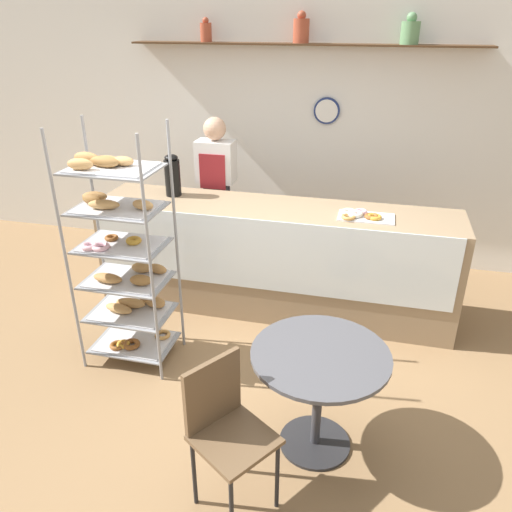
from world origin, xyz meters
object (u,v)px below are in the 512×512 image
Objects in this scene: cafe_chair at (224,421)px; donut_tray_counter at (361,215)px; pastry_rack at (123,257)px; cafe_table at (319,376)px; person_worker at (217,192)px; coffee_carafe at (172,176)px.

cafe_chair is 2.15m from donut_tray_counter.
pastry_rack reaches higher than cafe_table.
person_worker is (0.23, 1.54, 0.02)m from pastry_rack.
coffee_carafe is (-0.27, -0.44, 0.28)m from person_worker.
coffee_carafe is 0.84× the size of donut_tray_counter.
cafe_chair is at bearing -71.43° from person_worker.
person_worker is at bearing 121.93° from cafe_table.
person_worker is 1.57m from donut_tray_counter.
pastry_rack is at bearing 159.49° from cafe_table.
donut_tray_counter is (0.12, 1.52, 0.48)m from cafe_table.
cafe_table is 1.59m from donut_tray_counter.
pastry_rack reaches higher than donut_tray_counter.
person_worker is 1.82× the size of cafe_chair.
coffee_carafe reaches higher than cafe_table.
pastry_rack reaches higher than cafe_chair.
cafe_chair is (-0.44, -0.51, 0.02)m from cafe_table.
person_worker reaches higher than cafe_chair.
donut_tray_counter is at bearing 85.39° from cafe_table.
cafe_table is at bearing -20.51° from pastry_rack.
pastry_rack is 1.59m from cafe_chair.
cafe_table is at bearing -46.52° from coffee_carafe.
cafe_chair is (1.11, -1.09, -0.33)m from pastry_rack.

